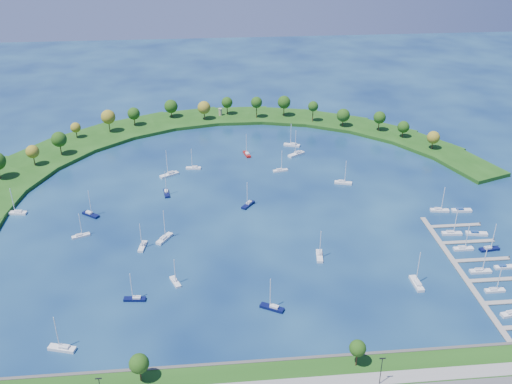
{
  "coord_description": "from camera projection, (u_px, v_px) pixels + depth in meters",
  "views": [
    {
      "loc": [
        -17.82,
        -233.14,
        129.74
      ],
      "look_at": [
        5.0,
        5.0,
        4.0
      ],
      "focal_mm": 39.98,
      "sensor_mm": 36.0,
      "label": 1
    }
  ],
  "objects": [
    {
      "name": "moored_boat_2",
      "position": [
        417.0,
        283.0,
        212.21
      ],
      "size": [
        2.92,
        9.54,
        13.92
      ],
      "rotation": [
        0.0,
        0.0,
        1.6
      ],
      "color": "white",
      "rests_on": "ground"
    },
    {
      "name": "moored_boat_19",
      "position": [
        280.0,
        170.0,
        299.15
      ],
      "size": [
        8.13,
        3.81,
        11.52
      ],
      "rotation": [
        0.0,
        0.0,
        6.5
      ],
      "color": "white",
      "rests_on": "ground"
    },
    {
      "name": "moored_boat_13",
      "position": [
        91.0,
        214.0,
        258.02
      ],
      "size": [
        8.47,
        7.29,
        12.91
      ],
      "rotation": [
        0.0,
        0.0,
        5.63
      ],
      "color": "#090E3A",
      "rests_on": "ground"
    },
    {
      "name": "moored_boat_10",
      "position": [
        319.0,
        255.0,
        228.59
      ],
      "size": [
        3.56,
        8.87,
        12.68
      ],
      "rotation": [
        0.0,
        0.0,
        4.58
      ],
      "color": "white",
      "rests_on": "ground"
    },
    {
      "name": "moored_boat_5",
      "position": [
        292.0,
        145.0,
        329.09
      ],
      "size": [
        9.6,
        5.68,
        13.64
      ],
      "rotation": [
        0.0,
        0.0,
        2.78
      ],
      "color": "white",
      "rests_on": "ground"
    },
    {
      "name": "moored_boat_0",
      "position": [
        135.0,
        298.0,
        204.34
      ],
      "size": [
        8.07,
        3.01,
        11.59
      ],
      "rotation": [
        0.0,
        0.0,
        3.04
      ],
      "color": "#090E3A",
      "rests_on": "ground"
    },
    {
      "name": "breakwater",
      "position": [
        153.0,
        164.0,
        305.85
      ],
      "size": [
        286.74,
        247.64,
        2.0
      ],
      "color": "#194512",
      "rests_on": "ground"
    },
    {
      "name": "moored_boat_12",
      "position": [
        62.0,
        348.0,
        182.07
      ],
      "size": [
        9.28,
        4.91,
        13.14
      ],
      "rotation": [
        0.0,
        0.0,
        2.86
      ],
      "color": "white",
      "rests_on": "ground"
    },
    {
      "name": "moored_boat_6",
      "position": [
        194.0,
        167.0,
        301.82
      ],
      "size": [
        8.07,
        3.12,
        11.56
      ],
      "rotation": [
        0.0,
        0.0,
        3.02
      ],
      "color": "white",
      "rests_on": "ground"
    },
    {
      "name": "moored_boat_17",
      "position": [
        81.0,
        235.0,
        242.02
      ],
      "size": [
        7.82,
        4.91,
        11.16
      ],
      "rotation": [
        0.0,
        0.0,
        0.4
      ],
      "color": "white",
      "rests_on": "ground"
    },
    {
      "name": "moored_boat_9",
      "position": [
        296.0,
        154.0,
        317.42
      ],
      "size": [
        10.17,
        8.07,
        15.12
      ],
      "rotation": [
        0.0,
        0.0,
        3.73
      ],
      "color": "white",
      "rests_on": "ground"
    },
    {
      "name": "ground",
      "position": [
        246.0,
        205.0,
        267.3
      ],
      "size": [
        700.0,
        700.0,
        0.0
      ],
      "primitive_type": "plane",
      "color": "#081946",
      "rests_on": "ground"
    },
    {
      "name": "docked_boat_6",
      "position": [
        463.0,
        248.0,
        233.31
      ],
      "size": [
        8.17,
        2.33,
        11.98
      ],
      "rotation": [
        0.0,
        0.0,
        -0.01
      ],
      "color": "white",
      "rests_on": "ground"
    },
    {
      "name": "moored_boat_11",
      "position": [
        169.0,
        174.0,
        294.29
      ],
      "size": [
        9.99,
        7.64,
        14.71
      ],
      "rotation": [
        0.0,
        0.0,
        3.69
      ],
      "color": "white",
      "rests_on": "ground"
    },
    {
      "name": "docked_boat_9",
      "position": [
        476.0,
        233.0,
        243.74
      ],
      "size": [
        9.27,
        4.02,
        1.83
      ],
      "rotation": [
        0.0,
        0.0,
        -0.17
      ],
      "color": "white",
      "rests_on": "ground"
    },
    {
      "name": "docked_boat_11",
      "position": [
        461.0,
        210.0,
        261.5
      ],
      "size": [
        9.19,
        3.13,
        1.84
      ],
      "rotation": [
        0.0,
        0.0,
        -0.07
      ],
      "color": "white",
      "rests_on": "ground"
    },
    {
      "name": "docked_boat_2",
      "position": [
        495.0,
        290.0,
        208.83
      ],
      "size": [
        7.42,
        2.16,
        10.88
      ],
      "rotation": [
        0.0,
        0.0,
        0.01
      ],
      "color": "white",
      "rests_on": "ground"
    },
    {
      "name": "moored_boat_8",
      "position": [
        247.0,
        154.0,
        317.67
      ],
      "size": [
        4.13,
        8.79,
        12.47
      ],
      "rotation": [
        0.0,
        0.0,
        1.79
      ],
      "color": "maroon",
      "rests_on": "ground"
    },
    {
      "name": "moored_boat_18",
      "position": [
        272.0,
        307.0,
        199.97
      ],
      "size": [
        8.76,
        6.37,
        12.76
      ],
      "rotation": [
        0.0,
        0.0,
        2.63
      ],
      "color": "#090E3A",
      "rests_on": "ground"
    },
    {
      "name": "moored_boat_7",
      "position": [
        343.0,
        182.0,
        286.42
      ],
      "size": [
        9.01,
        4.74,
        12.75
      ],
      "rotation": [
        0.0,
        0.0,
        -0.28
      ],
      "color": "white",
      "rests_on": "ground"
    },
    {
      "name": "docked_boat_10",
      "position": [
        440.0,
        210.0,
        261.52
      ],
      "size": [
        8.72,
        3.66,
        12.42
      ],
      "rotation": [
        0.0,
        0.0,
        -0.16
      ],
      "color": "white",
      "rests_on": "ground"
    },
    {
      "name": "moored_boat_4",
      "position": [
        175.0,
        281.0,
        213.43
      ],
      "size": [
        4.7,
        7.62,
        10.86
      ],
      "rotation": [
        0.0,
        0.0,
        5.1
      ],
      "color": "white",
      "rests_on": "ground"
    },
    {
      "name": "docked_boat_4",
      "position": [
        480.0,
        270.0,
        219.33
      ],
      "size": [
        8.34,
        2.5,
        12.2
      ],
      "rotation": [
        0.0,
        0.0,
        -0.02
      ],
      "color": "white",
      "rests_on": "ground"
    },
    {
      "name": "docked_boat_7",
      "position": [
        489.0,
        248.0,
        233.03
      ],
      "size": [
        8.58,
        3.28,
        12.3
      ],
      "rotation": [
        0.0,
        0.0,
        0.11
      ],
      "color": "#090E3A",
      "rests_on": "ground"
    },
    {
      "name": "harbor_tower",
      "position": [
        220.0,
        112.0,
        368.04
      ],
      "size": [
        2.6,
        2.6,
        4.73
      ],
      "color": "gray",
      "rests_on": "breakwater"
    },
    {
      "name": "docked_boat_5",
      "position": [
        504.0,
        267.0,
        222.0
      ],
      "size": [
        7.7,
        2.3,
        1.56
      ],
      "rotation": [
        0.0,
        0.0,
        0.02
      ],
      "color": "white",
      "rests_on": "ground"
    },
    {
      "name": "moored_boat_14",
      "position": [
        17.0,
        212.0,
        259.33
      ],
      "size": [
        9.18,
        3.73,
        13.11
      ],
      "rotation": [
        0.0,
        0.0,
        3.0
      ],
      "color": "white",
      "rests_on": "ground"
    },
    {
      "name": "moored_boat_16",
      "position": [
        142.0,
        246.0,
        234.85
      ],
      "size": [
        3.44,
        8.2,
        11.69
      ],
      "rotation": [
        0.0,
        0.0,
        4.56
      ],
      "color": "white",
      "rests_on": "ground"
    },
    {
      "name": "dock_system",
      "position": [
        478.0,
        270.0,
        220.59
      ],
      "size": [
        24.28,
        82.0,
        1.6
      ],
      "color": "gray",
      "rests_on": "ground"
    },
    {
      "name": "moored_boat_3",
      "position": [
        164.0,
        238.0,
        239.95
      ],
      "size": [
        7.11,
        9.24,
        13.63
      ],
      "rotation": [
        0.0,
        0.0,
        1.01
      ],
      "color": "white",
      "rests_on": "ground"
    },
    {
      "name": "docked_boat_8",
      "position": [
        452.0,
        233.0,
        243.75
      ],
      "size": [
        8.65,
        3.07,
        12.47
      ],
      "rotation": [
        0.0,
        0.0,
        -0.08
      ],
      "color": "white",
      "rests_on": "ground"
    },
    {
      "name": "moored_boat_1",
      "position": [
        166.0,
        193.0,
        276.36
      ],
      "size": [
        3.59,
        8.7,
        12.41
      ],
      "rotation": [
        0.0,
        0.0,
        4.86
      ],
      "color": "#090E3A",
      "rests_on": "ground"
    },
    {
      "name": "moored_boat_15",
      "position": [
        248.0,
        204.0,
        266.18
      ],
      "size": [
        7.0,
        8.23,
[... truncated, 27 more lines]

